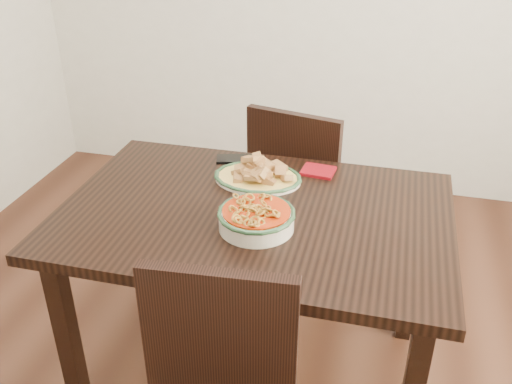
% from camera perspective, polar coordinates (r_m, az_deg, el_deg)
% --- Properties ---
extents(floor, '(3.50, 3.50, 0.00)m').
position_cam_1_polar(floor, '(2.38, -0.93, -18.10)').
color(floor, '#371C11').
rests_on(floor, ground).
extents(dining_table, '(1.32, 0.88, 0.75)m').
position_cam_1_polar(dining_table, '(1.98, -0.14, -4.00)').
color(dining_table, black).
rests_on(dining_table, ground).
extents(chair_far, '(0.50, 0.50, 0.89)m').
position_cam_1_polar(chair_far, '(2.62, 4.49, 0.64)').
color(chair_far, black).
rests_on(chair_far, ground).
extents(fish_plate, '(0.32, 0.25, 0.11)m').
position_cam_1_polar(fish_plate, '(2.11, 0.17, 2.23)').
color(fish_plate, '#F4E6CE').
rests_on(fish_plate, dining_table).
extents(noodle_bowl, '(0.25, 0.25, 0.08)m').
position_cam_1_polar(noodle_bowl, '(1.82, 0.04, -2.44)').
color(noodle_bowl, beige).
rests_on(noodle_bowl, dining_table).
extents(smartphone, '(0.15, 0.11, 0.01)m').
position_cam_1_polar(smartphone, '(2.28, -2.20, 3.32)').
color(smartphone, black).
rests_on(smartphone, dining_table).
extents(napkin, '(0.13, 0.11, 0.01)m').
position_cam_1_polar(napkin, '(2.19, 6.25, 2.10)').
color(napkin, maroon).
rests_on(napkin, dining_table).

